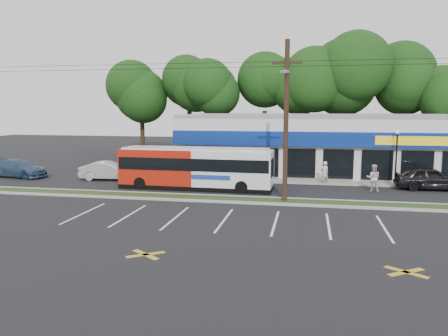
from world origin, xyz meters
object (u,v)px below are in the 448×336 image
object	(u,v)px
car_silver	(109,171)
utility_pole	(283,116)
metrobus	(196,167)
pedestrian_a	(324,173)
pedestrian_b	(373,178)
lamp_post	(397,151)
car_dark	(430,178)
car_blue	(19,168)

from	to	relation	value
car_silver	utility_pole	bearing A→B (deg)	-119.13
car_silver	metrobus	bearing A→B (deg)	-113.70
pedestrian_a	pedestrian_b	bearing A→B (deg)	121.86
lamp_post	metrobus	distance (m)	15.32
lamp_post	pedestrian_b	distance (m)	3.84
utility_pole	metrobus	bearing A→B (deg)	151.21
utility_pole	lamp_post	xyz separation A→B (m)	(8.17, 7.87, -2.74)
car_dark	pedestrian_b	world-z (taller)	pedestrian_b
pedestrian_b	utility_pole	bearing A→B (deg)	48.16
utility_pole	car_dark	world-z (taller)	utility_pole
car_blue	pedestrian_a	world-z (taller)	pedestrian_a
metrobus	car_silver	xyz separation A→B (m)	(-8.10, 2.50, -0.85)
car_blue	car_dark	bearing A→B (deg)	-79.11
car_silver	car_blue	size ratio (longest dim) A/B	0.88
car_dark	pedestrian_b	size ratio (longest dim) A/B	2.55
pedestrian_b	car_blue	bearing A→B (deg)	6.93
metrobus	pedestrian_b	bearing A→B (deg)	8.01
lamp_post	car_silver	bearing A→B (deg)	-175.48
utility_pole	pedestrian_a	size ratio (longest dim) A/B	27.16
lamp_post	metrobus	size ratio (longest dim) A/B	0.37
metrobus	car_silver	bearing A→B (deg)	164.10
utility_pole	pedestrian_b	distance (m)	9.14
metrobus	car_dark	size ratio (longest dim) A/B	2.31
metrobus	car_dark	distance (m)	17.09
car_blue	pedestrian_b	world-z (taller)	pedestrian_b
lamp_post	car_blue	distance (m)	31.12
car_silver	pedestrian_a	xyz separation A→B (m)	(17.44, 0.96, 0.16)
utility_pole	pedestrian_b	world-z (taller)	utility_pole
pedestrian_a	lamp_post	bearing A→B (deg)	161.27
pedestrian_b	car_silver	bearing A→B (deg)	5.97
utility_pole	car_blue	distance (m)	24.06
metrobus	car_dark	world-z (taller)	metrobus
car_blue	pedestrian_b	size ratio (longest dim) A/B	2.70
car_silver	pedestrian_a	distance (m)	17.47
metrobus	pedestrian_a	world-z (taller)	metrobus
metrobus	car_dark	xyz separation A→B (m)	(16.83, 2.91, -0.77)
utility_pole	car_dark	distance (m)	13.02
lamp_post	metrobus	world-z (taller)	lamp_post
metrobus	pedestrian_b	size ratio (longest dim) A/B	5.89
utility_pole	lamp_post	size ratio (longest dim) A/B	11.76
metrobus	car_dark	bearing A→B (deg)	11.05
car_blue	pedestrian_a	xyz separation A→B (m)	(25.67, 1.06, 0.17)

